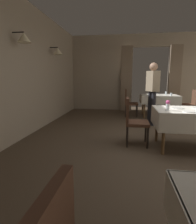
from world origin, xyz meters
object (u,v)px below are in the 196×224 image
Objects in this scene: chair_far_left at (129,101)px; plate_mid_c at (178,108)px; plate_mid_d at (189,112)px; plate_far_d at (156,94)px; flower_vase_mid at (168,105)px; dining_table_mid at (191,115)px; dining_table_far at (159,98)px; person_diner_standing_aside at (152,89)px; chair_far_right at (190,102)px; chair_mid_left at (133,119)px; flower_vase_far at (154,92)px; glass_far_c at (171,94)px; glass_far_b at (166,93)px.

plate_mid_c is at bearing -73.46° from chair_far_left.
plate_far_d is (0.02, 3.50, 0.00)m from plate_mid_d.
flower_vase_mid reaches higher than plate_far_d.
flower_vase_mid is (-0.46, -0.21, 0.21)m from dining_table_mid.
dining_table_far is (-0.06, 2.93, 0.01)m from dining_table_mid.
plate_mid_c is 1.74m from person_diner_standing_aside.
chair_far_right is 4.51× the size of plate_mid_c.
chair_mid_left is 1.00m from plate_mid_d.
flower_vase_far is (-0.12, 3.04, 0.10)m from plate_mid_d.
dining_table_mid and dining_table_far have the same top height.
flower_vase_far reaches higher than glass_far_c.
dining_table_mid is 0.54m from flower_vase_mid.
flower_vase_far is at bearing 172.96° from glass_far_c.
person_diner_standing_aside is at bearing -101.34° from flower_vase_far.
flower_vase_mid is 2.02× the size of glass_far_c.
person_diner_standing_aside is at bearing 97.99° from plate_mid_c.
flower_vase_mid is (0.60, -3.11, 0.33)m from chair_far_left.
chair_mid_left is 4.52× the size of flower_vase_far.
glass_far_c is at bearing -7.04° from flower_vase_far.
dining_table_mid is at bearing -88.05° from plate_far_d.
chair_far_left is 5.09× the size of plate_mid_d.
chair_mid_left is 4.30× the size of plate_far_d.
chair_far_right is (1.97, 2.81, 0.00)m from chair_mid_left.
glass_far_c is 0.05× the size of person_diner_standing_aside.
person_diner_standing_aside is (-0.20, -0.99, 0.16)m from flower_vase_far.
chair_far_left is 0.54× the size of person_diner_standing_aside.
flower_vase_far is 0.53m from glass_far_c.
glass_far_c reaches higher than plate_mid_c.
flower_vase_far is (-0.25, 2.75, 0.22)m from dining_table_mid.
chair_far_left is 4.52× the size of flower_vase_far.
chair_mid_left is 5.04× the size of flower_vase_mid.
flower_vase_far reaches higher than dining_table_far.
plate_mid_c is 0.36m from plate_mid_d.
plate_far_d is at bearing 125.85° from glass_far_c.
plate_far_d is 1.51m from person_diner_standing_aside.
dining_table_mid is at bearing -108.05° from chair_far_right.
chair_far_right is at bearing 71.35° from plate_mid_d.
flower_vase_mid is 1.98m from person_diner_standing_aside.
glass_far_c is (0.73, 2.89, -0.05)m from flower_vase_mid.
person_diner_standing_aside is (-0.40, -1.17, 0.38)m from dining_table_far.
plate_far_d is (0.91, 3.12, 0.24)m from chair_mid_left.
dining_table_far is 1.29m from person_diner_standing_aside.
glass_far_b is at bearing 63.37° from person_diner_standing_aside.
glass_far_b is at bearing 67.73° from chair_mid_left.
chair_far_left is at bearing -173.86° from glass_far_b.
glass_far_c is (0.40, 2.98, 0.04)m from plate_mid_d.
chair_mid_left is at bearing -112.27° from glass_far_b.
chair_far_left is (-0.04, 2.81, 0.00)m from chair_mid_left.
flower_vase_far is (-0.20, -0.18, 0.21)m from dining_table_far.
dining_table_mid is 3.09m from chair_far_left.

